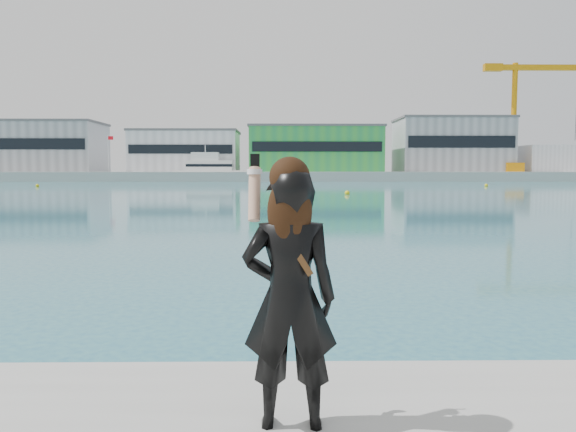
# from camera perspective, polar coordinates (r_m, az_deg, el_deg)

# --- Properties ---
(far_quay) EXTENTS (320.00, 40.00, 2.00)m
(far_quay) POSITION_cam_1_polar(r_m,az_deg,el_deg) (133.62, -0.75, 4.10)
(far_quay) COLOR #9E9E99
(far_quay) RESTS_ON ground
(warehouse_grey_left) EXTENTS (26.52, 16.36, 11.50)m
(warehouse_grey_left) POSITION_cam_1_polar(r_m,az_deg,el_deg) (142.68, -23.58, 6.47)
(warehouse_grey_left) COLOR gray
(warehouse_grey_left) RESTS_ON far_quay
(warehouse_white) EXTENTS (24.48, 15.35, 9.50)m
(warehouse_white) POSITION_cam_1_polar(r_m,az_deg,el_deg) (133.47, -10.30, 6.50)
(warehouse_white) COLOR silver
(warehouse_white) RESTS_ON far_quay
(warehouse_green) EXTENTS (30.60, 16.36, 10.50)m
(warehouse_green) POSITION_cam_1_polar(r_m,az_deg,el_deg) (131.93, 2.75, 6.81)
(warehouse_green) COLOR green
(warehouse_green) RESTS_ON far_quay
(warehouse_grey_right) EXTENTS (25.50, 15.35, 12.50)m
(warehouse_grey_right) POSITION_cam_1_polar(r_m,az_deg,el_deg) (137.69, 16.26, 6.96)
(warehouse_grey_right) COLOR gray
(warehouse_grey_right) RESTS_ON far_quay
(ancillary_shed) EXTENTS (12.00, 10.00, 6.00)m
(ancillary_shed) POSITION_cam_1_polar(r_m,az_deg,el_deg) (143.75, 24.91, 5.30)
(ancillary_shed) COLOR silver
(ancillary_shed) RESTS_ON far_quay
(dock_crane) EXTENTS (23.00, 4.00, 24.00)m
(dock_crane) POSITION_cam_1_polar(r_m,az_deg,el_deg) (137.04, 22.43, 9.65)
(dock_crane) COLOR orange
(dock_crane) RESTS_ON far_quay
(flagpole_left) EXTENTS (1.28, 0.16, 8.00)m
(flagpole_left) POSITION_cam_1_polar(r_m,az_deg,el_deg) (130.28, -17.77, 6.30)
(flagpole_left) COLOR silver
(flagpole_left) RESTS_ON far_quay
(flagpole_right) EXTENTS (1.28, 0.16, 8.00)m
(flagpole_right) POSITION_cam_1_polar(r_m,az_deg,el_deg) (126.64, 9.36, 6.51)
(flagpole_right) COLOR silver
(flagpole_right) RESTS_ON far_quay
(motor_yacht) EXTENTS (17.36, 5.15, 8.06)m
(motor_yacht) POSITION_cam_1_polar(r_m,az_deg,el_deg) (121.81, -7.71, 4.60)
(motor_yacht) COLOR white
(motor_yacht) RESTS_ON ground
(buoy_near) EXTENTS (0.50, 0.50, 0.50)m
(buoy_near) POSITION_cam_1_polar(r_m,az_deg,el_deg) (87.14, 19.49, 2.85)
(buoy_near) COLOR yellow
(buoy_near) RESTS_ON ground
(buoy_far) EXTENTS (0.50, 0.50, 0.50)m
(buoy_far) POSITION_cam_1_polar(r_m,az_deg,el_deg) (88.42, -24.11, 2.74)
(buoy_far) COLOR yellow
(buoy_far) RESTS_ON ground
(buoy_extra) EXTENTS (0.50, 0.50, 0.50)m
(buoy_extra) POSITION_cam_1_polar(r_m,az_deg,el_deg) (55.22, 6.03, 2.18)
(buoy_extra) COLOR yellow
(buoy_extra) RESTS_ON ground
(woman) EXTENTS (0.59, 0.39, 1.71)m
(woman) POSITION_cam_1_polar(r_m,az_deg,el_deg) (3.50, 0.14, -7.58)
(woman) COLOR black
(woman) RESTS_ON near_quay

